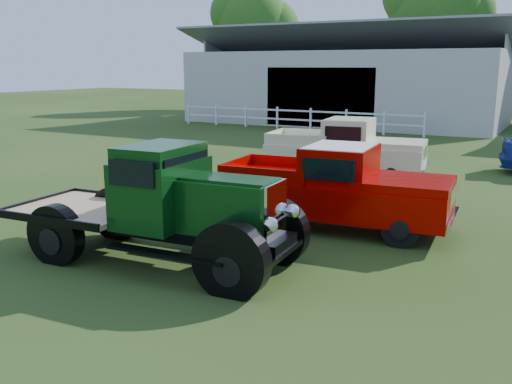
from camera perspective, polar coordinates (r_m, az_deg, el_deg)
The scene contains 8 objects.
ground at distance 10.22m, azimuth -4.30°, elevation -6.92°, with size 120.00×120.00×0.00m, color #20350A.
shed_left at distance 36.19m, azimuth 9.49°, elevation 11.41°, with size 18.80×10.20×5.60m, color #B9B9B9, non-canonical shape.
fence_rail at distance 31.16m, azimuth 3.79°, elevation 7.35°, with size 14.20×0.16×1.20m, color white, non-canonical shape.
tree_a at distance 47.24m, azimuth -0.41°, elevation 14.77°, with size 6.30×6.30×10.50m, color #185B12, non-canonical shape.
tree_b at distance 43.11m, azimuth 17.30°, elevation 15.11°, with size 6.90×6.90×11.50m, color #185B12, non-canonical shape.
vintage_flatbed at distance 10.05m, azimuth -9.85°, elevation -1.19°, with size 5.28×2.09×2.09m, color #0B3811, non-canonical shape.
red_pickup at distance 12.15m, azimuth 7.88°, elevation 0.55°, with size 4.93×1.90×1.80m, color #A90200, non-canonical shape.
white_pickup at distance 17.68m, azimuth 8.91°, elevation 4.26°, with size 4.90×1.90×1.80m, color beige, non-canonical shape.
Camera 1 is at (5.36, -8.01, 3.40)m, focal length 40.00 mm.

